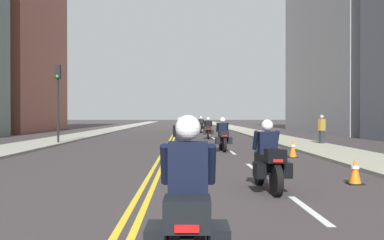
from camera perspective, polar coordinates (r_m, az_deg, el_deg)
ground_plane at (r=47.55m, az=-2.13°, el=-1.45°), size 264.00×264.00×0.00m
sidewalk_left at (r=48.28m, az=-11.11°, el=-1.36°), size 2.89×144.00×0.12m
sidewalk_right at (r=48.02m, az=6.91°, el=-1.36°), size 2.89×144.00×0.12m
centreline_yellow_inner at (r=47.56m, az=-2.27°, el=-1.45°), size 0.12×132.00×0.01m
centreline_yellow_outer at (r=47.55m, az=-1.98°, el=-1.45°), size 0.12×132.00×0.01m
lane_dashes_white at (r=28.65m, az=3.31°, el=-2.77°), size 0.14×56.40×0.01m
building_right_2 at (r=47.19m, az=19.70°, el=12.63°), size 7.10×20.92×23.13m
motorcycle_0 at (r=4.36m, az=-0.55°, el=-12.58°), size 0.77×2.25×1.67m
motorcycle_1 at (r=9.61m, az=10.14°, el=-5.52°), size 0.78×2.20×1.58m
motorcycle_2 at (r=15.19m, az=-1.46°, el=-3.25°), size 0.78×2.11×1.62m
motorcycle_3 at (r=20.17m, az=4.14°, el=-2.31°), size 0.77×2.15×1.60m
motorcycle_4 at (r=25.45m, az=-1.40°, el=-1.73°), size 0.77×2.17×1.61m
motorcycle_5 at (r=30.97m, az=2.18°, el=-1.32°), size 0.77×2.23×1.57m
motorcycle_6 at (r=36.91m, az=-1.01°, el=-0.99°), size 0.77×2.22×1.63m
motorcycle_7 at (r=41.98m, az=1.21°, el=-0.83°), size 0.78×2.17×1.61m
traffic_cone_0 at (r=17.52m, az=13.32°, el=-3.69°), size 0.37×0.37×0.74m
traffic_cone_1 at (r=11.16m, az=20.92°, el=-6.37°), size 0.36×0.36×0.65m
traffic_light_near at (r=26.15m, az=-17.43°, el=3.87°), size 0.28×0.38×4.63m
pedestrian_0 at (r=25.17m, az=16.91°, el=-1.24°), size 0.42×0.35×1.72m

